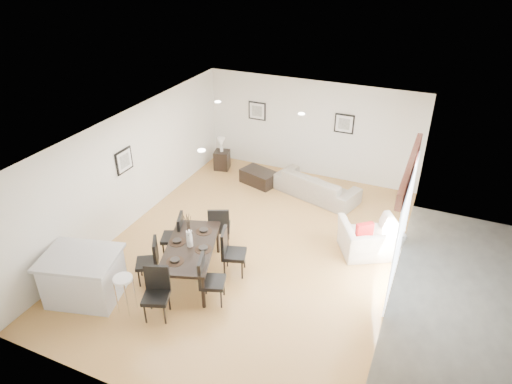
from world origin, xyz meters
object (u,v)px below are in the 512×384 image
at_px(dining_table, 190,249).
at_px(coffee_table, 259,177).
at_px(dining_chair_head, 157,289).
at_px(kitchen_island, 83,276).
at_px(dining_chair_enear, 208,277).
at_px(bar_stool, 123,283).
at_px(dining_chair_efar, 230,250).
at_px(dining_chair_foot, 219,225).
at_px(dining_chair_wfar, 176,234).
at_px(sofa, 317,185).
at_px(armchair, 369,239).
at_px(dining_chair_wnear, 151,259).
at_px(side_table, 222,160).

relative_size(dining_table, coffee_table, 2.07).
height_order(dining_chair_head, kitchen_island, dining_chair_head).
distance_m(dining_chair_enear, kitchen_island, 2.31).
height_order(kitchen_island, bar_stool, kitchen_island).
distance_m(dining_chair_efar, kitchen_island, 2.76).
height_order(dining_chair_foot, kitchen_island, dining_chair_foot).
bearing_deg(dining_chair_wfar, dining_chair_enear, 31.16).
bearing_deg(coffee_table, dining_chair_enear, -60.63).
relative_size(dining_table, kitchen_island, 1.27).
bearing_deg(kitchen_island, sofa, 47.36).
relative_size(armchair, dining_chair_enear, 1.18).
distance_m(armchair, dining_chair_efar, 2.98).
bearing_deg(dining_chair_wnear, dining_table, 91.48).
distance_m(dining_table, dining_chair_wnear, 0.78).
relative_size(dining_chair_enear, dining_chair_head, 0.99).
bearing_deg(dining_chair_efar, side_table, 11.84).
distance_m(armchair, side_table, 5.31).
distance_m(dining_chair_foot, side_table, 3.86).
bearing_deg(dining_chair_enear, dining_chair_foot, 1.47).
height_order(dining_chair_wfar, kitchen_island, dining_chair_wfar).
bearing_deg(dining_table, dining_chair_efar, 14.84).
bearing_deg(dining_chair_wnear, armchair, 94.17).
distance_m(dining_table, dining_chair_wfar, 0.81).
relative_size(armchair, dining_chair_head, 1.17).
xyz_separation_m(armchair, bar_stool, (-3.64, -3.47, 0.28)).
distance_m(dining_chair_enear, dining_chair_head, 0.93).
relative_size(dining_chair_efar, coffee_table, 1.05).
bearing_deg(dining_chair_efar, dining_chair_foot, 23.20).
distance_m(dining_chair_wfar, coffee_table, 3.69).
xyz_separation_m(armchair, dining_chair_head, (-3.08, -3.29, 0.17)).
height_order(dining_table, kitchen_island, kitchen_island).
bearing_deg(dining_chair_enear, sofa, -27.53).
xyz_separation_m(coffee_table, side_table, (-1.35, 0.42, 0.08)).
xyz_separation_m(dining_chair_wnear, side_table, (-1.05, 4.97, -0.25)).
relative_size(side_table, bar_stool, 0.73).
relative_size(dining_chair_foot, kitchen_island, 0.63).
distance_m(dining_chair_enear, side_table, 5.56).
distance_m(dining_chair_wnear, dining_chair_efar, 1.53).
height_order(sofa, dining_chair_enear, dining_chair_enear).
xyz_separation_m(sofa, dining_chair_head, (-1.34, -5.22, 0.23)).
relative_size(sofa, dining_table, 1.11).
bearing_deg(sofa, coffee_table, 15.37).
height_order(dining_table, dining_chair_foot, dining_chair_foot).
height_order(armchair, dining_chair_efar, dining_chair_efar).
bearing_deg(kitchen_island, armchair, 22.19).
bearing_deg(dining_chair_efar, dining_chair_head, 139.08).
height_order(armchair, side_table, armchair).
xyz_separation_m(dining_chair_efar, side_table, (-2.33, 4.14, -0.29)).
bearing_deg(armchair, coffee_table, -59.81).
height_order(dining_chair_wfar, dining_chair_enear, dining_chair_wfar).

